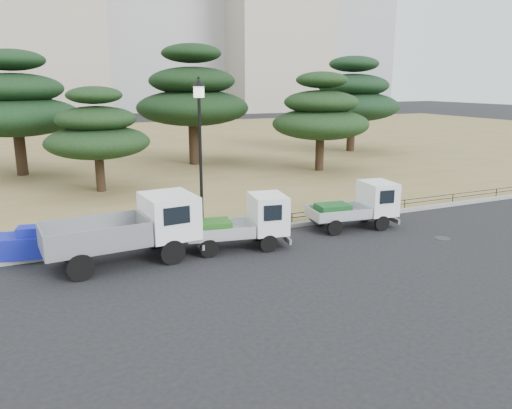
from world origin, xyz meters
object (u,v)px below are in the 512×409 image
truck_kei_rear (358,206)px  street_lamp (200,132)px  truck_large (131,227)px  tarp_pile (21,244)px  truck_kei_front (244,222)px

truck_kei_rear → street_lamp: (-6.28, 1.49, 3.16)m
truck_large → street_lamp: size_ratio=0.88×
street_lamp → tarp_pile: size_ratio=3.35×
truck_large → street_lamp: 4.52m
truck_kei_front → truck_kei_rear: bearing=13.8°
truck_kei_front → truck_kei_rear: size_ratio=1.03×
truck_large → street_lamp: (3.03, 1.69, 2.90)m
truck_large → truck_kei_rear: bearing=-3.3°
truck_kei_front → street_lamp: 3.81m
truck_kei_front → tarp_pile: (-7.41, 1.92, -0.40)m
truck_large → tarp_pile: truck_large is taller
truck_kei_front → truck_kei_rear: 5.32m
street_lamp → tarp_pile: 7.34m
tarp_pile → street_lamp: bearing=-0.0°
truck_kei_rear → tarp_pile: (-12.71, 1.49, -0.37)m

